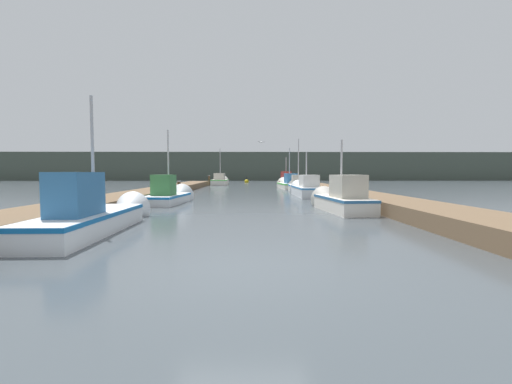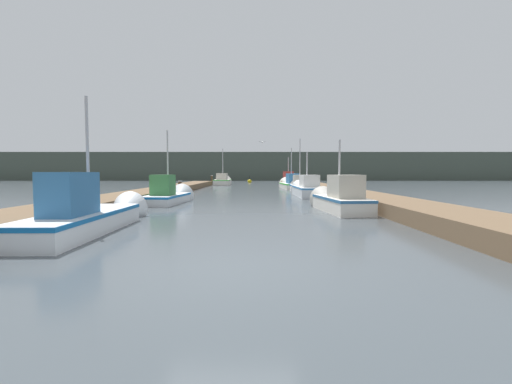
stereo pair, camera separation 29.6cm
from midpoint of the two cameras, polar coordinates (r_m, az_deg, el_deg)
ground_plane at (r=5.85m, az=-3.10°, el=-12.51°), size 200.00×200.00×0.00m
dock_left at (r=22.57m, az=-16.32°, el=-0.19°), size 2.24×40.00×0.50m
dock_right at (r=22.40m, az=14.86°, el=-0.19°), size 2.24×40.00×0.50m
distant_shore_ridge at (r=71.37m, az=-0.22°, el=4.21°), size 120.00×16.00×5.30m
fishing_boat_0 at (r=10.43m, az=-24.71°, el=-3.32°), size 1.41×5.97×3.95m
fishing_boat_1 at (r=14.43m, az=14.19°, el=-1.14°), size 1.73×4.52×3.24m
fishing_boat_2 at (r=18.24m, az=-13.71°, el=-0.53°), size 1.79×4.61×4.17m
fishing_boat_3 at (r=23.18m, az=8.75°, el=0.53°), size 1.57×5.76×3.28m
fishing_boat_4 at (r=28.72m, az=7.57°, el=1.03°), size 1.56×4.78×4.71m
fishing_boat_5 at (r=33.26m, az=6.10°, el=1.33°), size 2.06×5.75×4.43m
fishing_boat_6 at (r=38.20m, az=5.66°, el=1.75°), size 1.94×5.36×3.61m
fishing_boat_7 at (r=42.71m, az=-5.28°, el=1.85°), size 1.79×6.07×4.96m
mooring_piling_0 at (r=24.87m, az=-12.18°, el=0.73°), size 0.26×0.26×0.96m
mooring_piling_1 at (r=42.39m, az=-7.16°, el=1.97°), size 0.27×0.27×1.16m
mooring_piling_2 at (r=21.01m, az=-14.57°, el=0.82°), size 0.30×0.30×1.40m
channel_buoy at (r=51.32m, az=-0.88°, el=1.78°), size 0.62×0.62×1.12m
seagull_lead at (r=26.42m, az=1.41°, el=8.29°), size 0.56×0.30×0.12m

